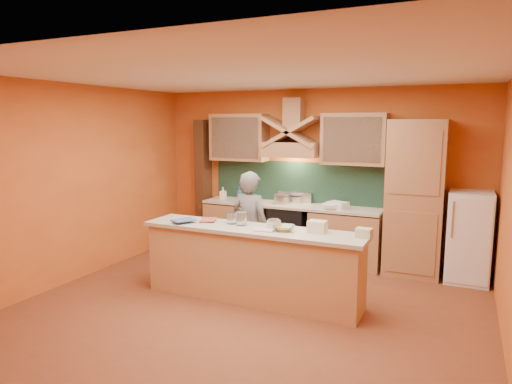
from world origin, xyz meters
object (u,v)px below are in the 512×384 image
at_px(fridge, 469,237).
at_px(mixing_bowl, 284,228).
at_px(stove, 290,232).
at_px(person, 250,228).
at_px(kitchen_scale, 274,225).

relative_size(fridge, mixing_bowl, 4.88).
height_order(stove, mixing_bowl, mixing_bowl).
relative_size(person, mixing_bowl, 5.98).
relative_size(stove, person, 0.57).
bearing_deg(fridge, stove, 180.00).
bearing_deg(stove, mixing_bowl, -71.70).
xyz_separation_m(fridge, person, (-2.80, -1.33, 0.15)).
bearing_deg(stove, fridge, 0.00).
bearing_deg(fridge, mixing_bowl, -137.85).
distance_m(stove, fridge, 2.71).
xyz_separation_m(stove, fridge, (2.70, 0.00, 0.20)).
bearing_deg(mixing_bowl, person, 142.39).
bearing_deg(kitchen_scale, mixing_bowl, -0.53).
relative_size(stove, fridge, 0.69).
xyz_separation_m(kitchen_scale, mixing_bowl, (0.15, -0.04, -0.02)).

